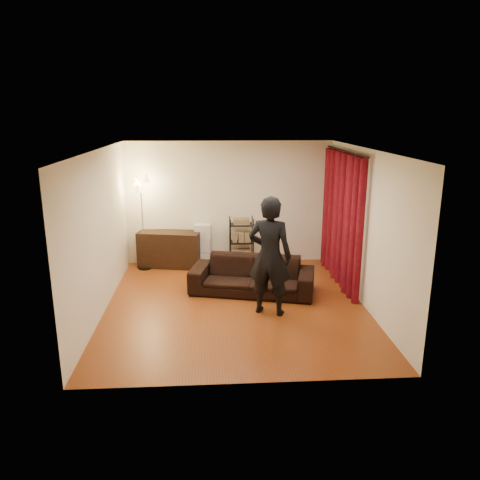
{
  "coord_description": "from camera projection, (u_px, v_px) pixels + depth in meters",
  "views": [
    {
      "loc": [
        -0.41,
        -7.66,
        3.28
      ],
      "look_at": [
        0.1,
        0.3,
        1.1
      ],
      "focal_mm": 35.0,
      "sensor_mm": 36.0,
      "label": 1
    }
  ],
  "objects": [
    {
      "name": "media_cabinet",
      "position": [
        170.0,
        249.0,
        10.23
      ],
      "size": [
        1.41,
        0.75,
        0.78
      ],
      "primitive_type": "cube",
      "rotation": [
        0.0,
        0.0,
        -0.19
      ],
      "color": "black",
      "rests_on": "ground"
    },
    {
      "name": "floor",
      "position": [
        235.0,
        304.0,
        8.27
      ],
      "size": [
        5.0,
        5.0,
        0.0
      ],
      "primitive_type": "plane",
      "color": "#82380D",
      "rests_on": "ground"
    },
    {
      "name": "sofa",
      "position": [
        252.0,
        276.0,
        8.74
      ],
      "size": [
        2.43,
        1.41,
        0.67
      ],
      "primitive_type": "imported",
      "rotation": [
        0.0,
        0.0,
        -0.24
      ],
      "color": "black",
      "rests_on": "ground"
    },
    {
      "name": "curtain",
      "position": [
        341.0,
        219.0,
        9.15
      ],
      "size": [
        0.22,
        2.65,
        2.55
      ],
      "primitive_type": null,
      "color": "maroon",
      "rests_on": "ground"
    },
    {
      "name": "person",
      "position": [
        270.0,
        256.0,
        7.68
      ],
      "size": [
        0.86,
        0.72,
        2.01
      ],
      "primitive_type": "imported",
      "rotation": [
        0.0,
        0.0,
        2.76
      ],
      "color": "black",
      "rests_on": "ground"
    },
    {
      "name": "wall_right",
      "position": [
        365.0,
        229.0,
        8.05
      ],
      "size": [
        0.0,
        5.0,
        5.0
      ],
      "primitive_type": "plane",
      "rotation": [
        1.57,
        0.0,
        -1.57
      ],
      "color": "#EBE3C9",
      "rests_on": "ground"
    },
    {
      "name": "wire_shelf",
      "position": [
        241.0,
        242.0,
        10.23
      ],
      "size": [
        0.53,
        0.39,
        1.09
      ],
      "primitive_type": null,
      "rotation": [
        0.0,
        0.0,
        0.1
      ],
      "color": "black",
      "rests_on": "ground"
    },
    {
      "name": "floor_lamp",
      "position": [
        143.0,
        224.0,
        9.92
      ],
      "size": [
        0.46,
        0.46,
        1.99
      ],
      "primitive_type": null,
      "rotation": [
        0.0,
        0.0,
        0.35
      ],
      "color": "silver",
      "rests_on": "ground"
    },
    {
      "name": "curtain_rod",
      "position": [
        346.0,
        151.0,
        8.8
      ],
      "size": [
        0.04,
        2.65,
        0.04
      ],
      "primitive_type": "cylinder",
      "rotation": [
        1.57,
        0.0,
        0.0
      ],
      "color": "black",
      "rests_on": "wall_right"
    },
    {
      "name": "wall_back",
      "position": [
        229.0,
        203.0,
        10.32
      ],
      "size": [
        5.0,
        0.0,
        5.0
      ],
      "primitive_type": "plane",
      "rotation": [
        1.57,
        0.0,
        0.0
      ],
      "color": "#EBE3C9",
      "rests_on": "ground"
    },
    {
      "name": "ceiling",
      "position": [
        235.0,
        150.0,
        7.56
      ],
      "size": [
        5.0,
        5.0,
        0.0
      ],
      "primitive_type": "plane",
      "rotation": [
        3.14,
        0.0,
        0.0
      ],
      "color": "white",
      "rests_on": "ground"
    },
    {
      "name": "wall_left",
      "position": [
        100.0,
        233.0,
        7.77
      ],
      "size": [
        0.0,
        5.0,
        5.0
      ],
      "primitive_type": "plane",
      "rotation": [
        1.57,
        0.0,
        1.57
      ],
      "color": "#EBE3C9",
      "rests_on": "ground"
    },
    {
      "name": "wall_front",
      "position": [
        247.0,
        282.0,
        5.51
      ],
      "size": [
        5.0,
        0.0,
        5.0
      ],
      "primitive_type": "plane",
      "rotation": [
        -1.57,
        0.0,
        0.0
      ],
      "color": "#EBE3C9",
      "rests_on": "ground"
    },
    {
      "name": "storage_boxes",
      "position": [
        203.0,
        244.0,
        10.33
      ],
      "size": [
        0.4,
        0.34,
        0.92
      ],
      "primitive_type": null,
      "rotation": [
        0.0,
        0.0,
        -0.12
      ],
      "color": "beige",
      "rests_on": "ground"
    }
  ]
}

